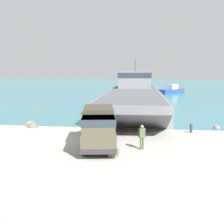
% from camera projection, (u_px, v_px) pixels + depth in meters
% --- Properties ---
extents(ground_plane, '(240.00, 240.00, 0.00)m').
position_uv_depth(ground_plane, '(90.00, 141.00, 25.73)').
color(ground_plane, '#A8A59E').
extents(water_surface, '(240.00, 180.00, 0.01)m').
position_uv_depth(water_surface, '(143.00, 85.00, 119.85)').
color(water_surface, teal).
rests_on(water_surface, ground_plane).
extents(landing_craft, '(10.90, 45.63, 7.87)m').
position_uv_depth(landing_craft, '(134.00, 93.00, 54.07)').
color(landing_craft, gray).
rests_on(landing_craft, ground_plane).
extents(military_truck, '(3.62, 7.32, 2.91)m').
position_uv_depth(military_truck, '(99.00, 127.00, 23.30)').
color(military_truck, '#4C4738').
rests_on(military_truck, ground_plane).
extents(soldier_on_ramp, '(0.50, 0.42, 1.82)m').
position_uv_depth(soldier_on_ramp, '(142.00, 135.00, 22.72)').
color(soldier_on_ramp, '#475638').
rests_on(soldier_on_ramp, ground_plane).
extents(moored_boat_a, '(6.96, 7.30, 2.31)m').
position_uv_depth(moored_boat_a, '(171.00, 91.00, 77.69)').
color(moored_boat_a, navy).
rests_on(moored_boat_a, ground_plane).
extents(mooring_bollard, '(0.27, 0.27, 0.83)m').
position_uv_depth(mooring_bollard, '(191.00, 128.00, 28.95)').
color(mooring_bollard, '#333338').
rests_on(mooring_bollard, ground_plane).
extents(cargo_crate, '(0.68, 0.76, 0.53)m').
position_uv_depth(cargo_crate, '(113.00, 153.00, 20.83)').
color(cargo_crate, '#6B664C').
rests_on(cargo_crate, ground_plane).
extents(shoreline_rock_a, '(0.66, 0.66, 0.66)m').
position_uv_depth(shoreline_rock_a, '(217.00, 128.00, 31.10)').
color(shoreline_rock_a, gray).
rests_on(shoreline_rock_a, ground_plane).
extents(shoreline_rock_b, '(1.10, 1.10, 1.10)m').
position_uv_depth(shoreline_rock_b, '(33.00, 127.00, 31.69)').
color(shoreline_rock_b, '#66605B').
rests_on(shoreline_rock_b, ground_plane).
extents(shoreline_rock_c, '(1.06, 1.06, 1.06)m').
position_uv_depth(shoreline_rock_c, '(31.00, 126.00, 32.49)').
color(shoreline_rock_c, gray).
rests_on(shoreline_rock_c, ground_plane).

